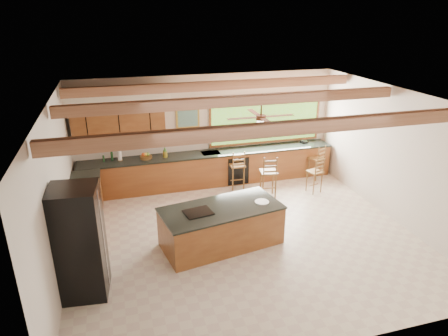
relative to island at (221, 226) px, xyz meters
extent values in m
plane|color=beige|center=(0.55, 0.17, -0.43)|extent=(7.20, 7.20, 0.00)
cube|color=beige|center=(0.55, 3.42, 1.07)|extent=(7.20, 0.04, 3.00)
cube|color=beige|center=(0.55, -3.08, 1.07)|extent=(7.20, 0.04, 3.00)
cube|color=beige|center=(-3.05, 0.17, 1.07)|extent=(0.04, 6.50, 3.00)
cube|color=beige|center=(4.15, 0.17, 1.07)|extent=(0.04, 6.50, 3.00)
cube|color=#95694A|center=(0.55, 0.17, 2.57)|extent=(7.20, 6.50, 0.04)
cube|color=#A27151|center=(0.55, -1.43, 2.43)|extent=(7.10, 0.15, 0.22)
cube|color=#A27151|center=(0.55, 0.67, 2.43)|extent=(7.10, 0.15, 0.22)
cube|color=#A27151|center=(0.55, 2.47, 2.43)|extent=(7.10, 0.15, 0.22)
cube|color=brown|center=(-1.80, 3.23, 1.47)|extent=(2.30, 0.35, 0.70)
cube|color=#EEE6CD|center=(-1.80, 3.16, 2.07)|extent=(2.60, 0.50, 0.48)
cylinder|color=#FFEABF|center=(-2.50, 3.16, 1.84)|extent=(0.10, 0.10, 0.01)
cylinder|color=#FFEABF|center=(-1.10, 3.16, 1.84)|extent=(0.10, 0.10, 0.01)
cube|color=#80B23F|center=(2.25, 3.39, 1.24)|extent=(3.20, 0.04, 1.30)
cube|color=#AC8F34|center=(0.00, 3.39, 1.42)|extent=(0.64, 0.03, 0.54)
cube|color=#407353|center=(0.00, 3.37, 1.42)|extent=(0.54, 0.01, 0.44)
cube|color=brown|center=(0.55, 3.08, 0.01)|extent=(7.00, 0.65, 0.88)
cube|color=black|center=(0.55, 3.08, 0.47)|extent=(7.04, 0.69, 0.04)
cube|color=brown|center=(-2.71, 1.52, 0.01)|extent=(0.65, 2.35, 0.88)
cube|color=black|center=(-2.71, 1.52, 0.47)|extent=(0.69, 2.39, 0.04)
cube|color=black|center=(1.25, 2.75, -0.01)|extent=(0.60, 0.02, 0.78)
cube|color=silver|center=(0.55, 3.08, 0.48)|extent=(0.50, 0.38, 0.03)
cylinder|color=silver|center=(0.55, 3.28, 0.64)|extent=(0.03, 0.03, 0.30)
cylinder|color=silver|center=(0.55, 3.18, 0.77)|extent=(0.03, 0.20, 0.03)
cylinder|color=white|center=(-1.86, 3.15, 0.62)|extent=(0.11, 0.11, 0.26)
cylinder|color=#1B4420|center=(-2.27, 3.15, 0.58)|extent=(0.05, 0.05, 0.18)
cylinder|color=#1B4420|center=(-2.06, 3.22, 0.61)|extent=(0.06, 0.06, 0.22)
cube|color=black|center=(3.41, 3.17, 0.54)|extent=(0.22, 0.19, 0.09)
cube|color=brown|center=(0.00, 0.00, -0.02)|extent=(2.56, 1.51, 0.81)
cube|color=black|center=(0.00, 0.00, 0.40)|extent=(2.60, 1.55, 0.04)
cube|color=black|center=(-0.50, -0.09, 0.43)|extent=(0.60, 0.51, 0.02)
cylinder|color=white|center=(0.88, 0.01, 0.43)|extent=(0.30, 0.30, 0.01)
cube|color=black|center=(-2.67, -0.83, 0.57)|extent=(0.85, 0.83, 1.98)
cube|color=silver|center=(-2.28, -0.83, 0.57)|extent=(0.03, 0.06, 1.82)
cube|color=brown|center=(1.16, 2.62, 0.24)|extent=(0.41, 0.41, 0.04)
cylinder|color=brown|center=(1.01, 2.46, -0.10)|extent=(0.04, 0.04, 0.64)
cylinder|color=brown|center=(1.32, 2.46, -0.10)|extent=(0.04, 0.04, 0.64)
cylinder|color=brown|center=(1.01, 2.77, -0.10)|extent=(0.04, 0.04, 0.64)
cylinder|color=brown|center=(1.32, 2.77, -0.10)|extent=(0.04, 0.04, 0.64)
cube|color=brown|center=(1.77, 1.86, 0.27)|extent=(0.48, 0.48, 0.04)
cylinder|color=brown|center=(1.61, 1.69, -0.09)|extent=(0.04, 0.04, 0.68)
cylinder|color=brown|center=(1.94, 1.69, -0.09)|extent=(0.04, 0.04, 0.68)
cylinder|color=brown|center=(1.61, 2.02, -0.09)|extent=(0.04, 0.04, 0.68)
cylinder|color=brown|center=(1.94, 2.02, -0.09)|extent=(0.04, 0.04, 0.68)
cube|color=brown|center=(3.07, 1.80, 0.16)|extent=(0.43, 0.43, 0.04)
cylinder|color=brown|center=(2.94, 1.66, -0.14)|extent=(0.03, 0.03, 0.56)
cylinder|color=brown|center=(3.21, 1.66, -0.14)|extent=(0.03, 0.03, 0.56)
cylinder|color=brown|center=(2.94, 1.94, -0.14)|extent=(0.03, 0.03, 0.56)
cylinder|color=brown|center=(3.21, 1.94, -0.14)|extent=(0.03, 0.03, 0.56)
cube|color=brown|center=(3.55, 2.62, 0.19)|extent=(0.48, 0.48, 0.04)
cylinder|color=brown|center=(3.40, 2.47, -0.13)|extent=(0.03, 0.03, 0.60)
cylinder|color=brown|center=(3.69, 2.47, -0.13)|extent=(0.03, 0.03, 0.60)
cylinder|color=brown|center=(3.40, 2.76, -0.13)|extent=(0.03, 0.03, 0.60)
cylinder|color=brown|center=(3.69, 2.76, -0.13)|extent=(0.03, 0.03, 0.60)
camera|label=1|loc=(-1.90, -6.94, 4.16)|focal=32.00mm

